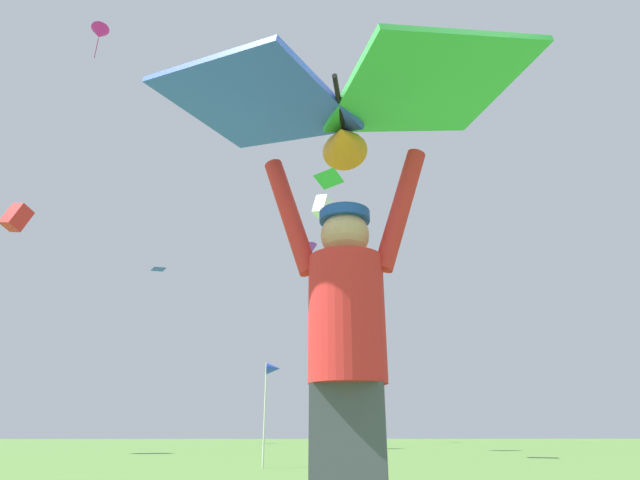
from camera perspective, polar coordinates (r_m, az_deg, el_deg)
kite_flyer_person at (r=2.17m, az=3.20°, el=-13.27°), size 0.81×0.40×1.92m
held_stunt_kite at (r=2.57m, az=2.44°, el=15.31°), size 1.96×1.19×0.42m
distant_kite_blue_far_center at (r=35.89m, az=-18.27°, el=-3.18°), size 1.04×1.04×0.23m
distant_kite_yellow_high_left at (r=40.73m, az=4.63°, el=9.18°), size 0.70×0.71×0.30m
distant_kite_red_mid_right at (r=21.61m, az=-31.78°, el=2.25°), size 0.98×0.96×1.17m
distant_kite_purple_overhead_distant at (r=39.32m, az=-1.10°, el=-1.11°), size 1.39×1.45×2.41m
distant_kite_green_low_right at (r=15.70m, az=1.03°, el=7.20°), size 0.90×0.89×0.32m
distant_kite_magenta_low_left at (r=31.32m, az=-24.25°, el=21.09°), size 1.36×1.39×2.17m
distant_kite_white_mid_left at (r=21.53m, az=0.25°, el=3.95°), size 0.93×0.84×1.04m
marker_flag at (r=10.54m, az=-5.61°, el=-15.43°), size 0.30×0.24×2.00m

